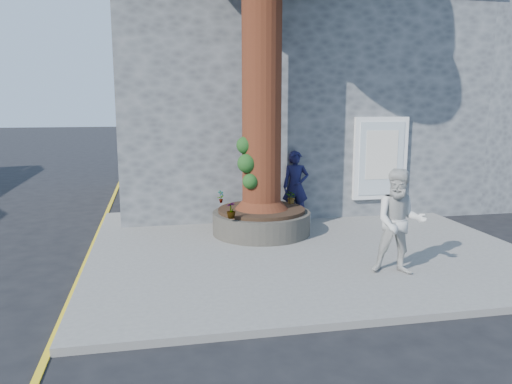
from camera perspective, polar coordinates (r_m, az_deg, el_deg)
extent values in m
plane|color=black|center=(9.88, -1.52, -8.55)|extent=(120.00, 120.00, 0.00)
cube|color=slate|center=(11.13, 5.25, -6.11)|extent=(9.00, 8.00, 0.12)
cube|color=yellow|center=(10.80, -18.78, -7.45)|extent=(0.10, 30.00, 0.01)
cube|color=#4E5153|center=(16.93, 2.61, 9.59)|extent=(10.00, 8.00, 6.00)
cube|color=black|center=(17.18, 2.71, 20.16)|extent=(10.30, 8.30, 0.30)
cube|color=white|center=(13.78, 14.03, 3.75)|extent=(1.50, 0.12, 2.20)
cube|color=silver|center=(13.72, 14.13, 3.72)|extent=(1.25, 0.04, 1.95)
cube|color=silver|center=(13.70, 14.19, 4.12)|extent=(0.90, 0.02, 1.30)
cube|color=#4E5153|center=(20.40, 25.25, 8.75)|extent=(6.00, 8.00, 6.00)
cylinder|color=black|center=(11.81, 0.62, -3.49)|extent=(2.30, 2.30, 0.52)
cylinder|color=black|center=(11.74, 0.63, -2.07)|extent=(2.04, 2.04, 0.08)
cylinder|color=#471811|center=(11.55, 0.66, 16.63)|extent=(0.90, 0.90, 7.50)
cone|color=#471811|center=(11.67, 0.63, -0.20)|extent=(1.24, 1.24, 0.70)
sphere|color=#154015|center=(11.29, -1.04, 3.30)|extent=(0.44, 0.44, 0.44)
sphere|color=#154015|center=(11.26, -0.64, 1.22)|extent=(0.36, 0.36, 0.36)
sphere|color=#154015|center=(11.36, -1.26, 5.37)|extent=(0.40, 0.40, 0.40)
imported|color=#15153A|center=(12.90, 4.54, 0.63)|extent=(0.73, 0.55, 1.84)
imported|color=beige|center=(9.26, 16.09, -3.32)|extent=(1.12, 0.99, 1.91)
cube|color=white|center=(12.93, 5.74, -2.88)|extent=(0.20, 0.13, 0.28)
imported|color=gray|center=(12.38, -4.04, -0.52)|extent=(0.20, 0.18, 0.32)
imported|color=gray|center=(12.54, 0.49, -0.11)|extent=(0.30, 0.30, 0.43)
imported|color=gray|center=(10.73, -2.86, -2.07)|extent=(0.26, 0.26, 0.35)
imported|color=gray|center=(12.30, 4.10, -0.61)|extent=(0.35, 0.36, 0.31)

